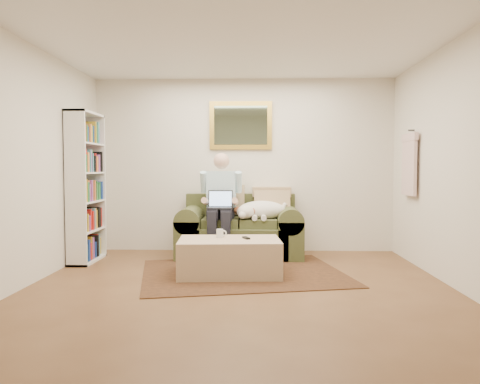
{
  "coord_description": "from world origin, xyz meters",
  "views": [
    {
      "loc": [
        0.17,
        -4.6,
        1.25
      ],
      "look_at": [
        -0.02,
        1.41,
        0.95
      ],
      "focal_mm": 35.0,
      "sensor_mm": 36.0,
      "label": 1
    }
  ],
  "objects_px": {
    "sofa": "(240,235)",
    "seated_man": "(221,206)",
    "bookshelf": "(86,187)",
    "laptop": "(220,203)",
    "ottoman": "(229,257)",
    "sleeping_dog": "(262,210)",
    "coffee_mug": "(220,233)"
  },
  "relations": [
    {
      "from": "bookshelf",
      "to": "laptop",
      "type": "bearing_deg",
      "value": 6.23
    },
    {
      "from": "sofa",
      "to": "seated_man",
      "type": "height_order",
      "value": "seated_man"
    },
    {
      "from": "sofa",
      "to": "coffee_mug",
      "type": "relative_size",
      "value": 17.49
    },
    {
      "from": "sofa",
      "to": "ottoman",
      "type": "bearing_deg",
      "value": -93.95
    },
    {
      "from": "sofa",
      "to": "seated_man",
      "type": "xyz_separation_m",
      "value": [
        -0.26,
        -0.16,
        0.43
      ]
    },
    {
      "from": "seated_man",
      "to": "bookshelf",
      "type": "distance_m",
      "value": 1.83
    },
    {
      "from": "sleeping_dog",
      "to": "bookshelf",
      "type": "xyz_separation_m",
      "value": [
        -2.37,
        -0.34,
        0.33
      ]
    },
    {
      "from": "sofa",
      "to": "laptop",
      "type": "relative_size",
      "value": 5.15
    },
    {
      "from": "ottoman",
      "to": "coffee_mug",
      "type": "height_order",
      "value": "coffee_mug"
    },
    {
      "from": "bookshelf",
      "to": "sleeping_dog",
      "type": "bearing_deg",
      "value": 8.07
    },
    {
      "from": "sofa",
      "to": "laptop",
      "type": "distance_m",
      "value": 0.58
    },
    {
      "from": "bookshelf",
      "to": "coffee_mug",
      "type": "bearing_deg",
      "value": -19.34
    },
    {
      "from": "ottoman",
      "to": "bookshelf",
      "type": "distance_m",
      "value": 2.26
    },
    {
      "from": "seated_man",
      "to": "sleeping_dog",
      "type": "xyz_separation_m",
      "value": [
        0.58,
        0.07,
        -0.07
      ]
    },
    {
      "from": "sleeping_dog",
      "to": "ottoman",
      "type": "bearing_deg",
      "value": -109.69
    },
    {
      "from": "sofa",
      "to": "ottoman",
      "type": "distance_m",
      "value": 1.2
    },
    {
      "from": "sleeping_dog",
      "to": "seated_man",
      "type": "bearing_deg",
      "value": -172.87
    },
    {
      "from": "laptop",
      "to": "ottoman",
      "type": "bearing_deg",
      "value": -79.48
    },
    {
      "from": "sofa",
      "to": "bookshelf",
      "type": "relative_size",
      "value": 0.87
    },
    {
      "from": "ottoman",
      "to": "sleeping_dog",
      "type": "bearing_deg",
      "value": 70.31
    },
    {
      "from": "sofa",
      "to": "ottoman",
      "type": "xyz_separation_m",
      "value": [
        -0.08,
        -1.2,
        -0.09
      ]
    },
    {
      "from": "ottoman",
      "to": "bookshelf",
      "type": "height_order",
      "value": "bookshelf"
    },
    {
      "from": "sleeping_dog",
      "to": "bookshelf",
      "type": "distance_m",
      "value": 2.41
    },
    {
      "from": "seated_man",
      "to": "sofa",
      "type": "bearing_deg",
      "value": 31.45
    },
    {
      "from": "sofa",
      "to": "sleeping_dog",
      "type": "relative_size",
      "value": 2.43
    },
    {
      "from": "laptop",
      "to": "sofa",
      "type": "bearing_deg",
      "value": 41.02
    },
    {
      "from": "sleeping_dog",
      "to": "coffee_mug",
      "type": "distance_m",
      "value": 1.13
    },
    {
      "from": "coffee_mug",
      "to": "bookshelf",
      "type": "distance_m",
      "value": 2.03
    },
    {
      "from": "laptop",
      "to": "sleeping_dog",
      "type": "relative_size",
      "value": 0.47
    },
    {
      "from": "seated_man",
      "to": "bookshelf",
      "type": "relative_size",
      "value": 0.74
    },
    {
      "from": "seated_man",
      "to": "coffee_mug",
      "type": "distance_m",
      "value": 0.95
    },
    {
      "from": "laptop",
      "to": "sleeping_dog",
      "type": "distance_m",
      "value": 0.6
    }
  ]
}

